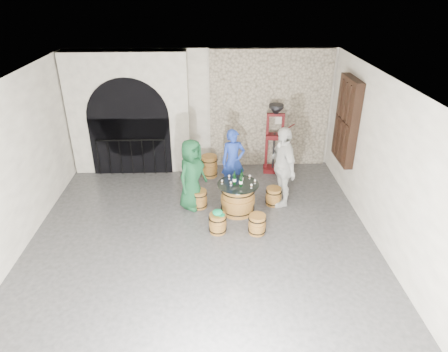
{
  "coord_description": "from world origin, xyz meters",
  "views": [
    {
      "loc": [
        0.22,
        -6.36,
        4.85
      ],
      "look_at": [
        0.48,
        1.13,
        1.05
      ],
      "focal_mm": 32.0,
      "sensor_mm": 36.0,
      "label": 1
    }
  ],
  "objects_px": {
    "barrel_stool_far": "(233,185)",
    "person_white": "(283,167)",
    "person_green": "(192,174)",
    "corking_press": "(275,133)",
    "barrel_stool_near_right": "(257,224)",
    "barrel_stool_right": "(273,196)",
    "barrel_stool_left": "(199,199)",
    "side_barrel": "(209,166)",
    "wine_bottle_center": "(241,181)",
    "person_blue": "(233,161)",
    "barrel_stool_near_left": "(218,223)",
    "wine_bottle_left": "(234,179)",
    "wine_bottle_right": "(242,177)",
    "barrel_table": "(238,198)"
  },
  "relations": [
    {
      "from": "barrel_stool_far",
      "to": "wine_bottle_left",
      "type": "xyz_separation_m",
      "value": [
        -0.03,
        -0.91,
        0.64
      ]
    },
    {
      "from": "barrel_stool_far",
      "to": "person_blue",
      "type": "height_order",
      "value": "person_blue"
    },
    {
      "from": "person_blue",
      "to": "wine_bottle_right",
      "type": "bearing_deg",
      "value": -92.41
    },
    {
      "from": "barrel_stool_right",
      "to": "barrel_stool_near_right",
      "type": "distance_m",
      "value": 1.26
    },
    {
      "from": "person_white",
      "to": "barrel_table",
      "type": "bearing_deg",
      "value": -84.51
    },
    {
      "from": "barrel_stool_far",
      "to": "side_barrel",
      "type": "height_order",
      "value": "side_barrel"
    },
    {
      "from": "barrel_stool_near_left",
      "to": "person_green",
      "type": "height_order",
      "value": "person_green"
    },
    {
      "from": "person_green",
      "to": "person_blue",
      "type": "height_order",
      "value": "person_green"
    },
    {
      "from": "barrel_stool_far",
      "to": "person_white",
      "type": "xyz_separation_m",
      "value": [
        1.08,
        -0.54,
        0.74
      ]
    },
    {
      "from": "corking_press",
      "to": "barrel_stool_near_left",
      "type": "bearing_deg",
      "value": -113.26
    },
    {
      "from": "wine_bottle_right",
      "to": "corking_press",
      "type": "height_order",
      "value": "corking_press"
    },
    {
      "from": "barrel_stool_near_right",
      "to": "barrel_stool_right",
      "type": "bearing_deg",
      "value": 66.09
    },
    {
      "from": "barrel_stool_left",
      "to": "person_green",
      "type": "distance_m",
      "value": 0.64
    },
    {
      "from": "barrel_stool_near_left",
      "to": "wine_bottle_center",
      "type": "xyz_separation_m",
      "value": [
        0.52,
        0.67,
        0.64
      ]
    },
    {
      "from": "barrel_stool_left",
      "to": "person_green",
      "type": "relative_size",
      "value": 0.26
    },
    {
      "from": "barrel_stool_near_left",
      "to": "side_barrel",
      "type": "xyz_separation_m",
      "value": [
        -0.17,
        2.62,
        0.08
      ]
    },
    {
      "from": "barrel_stool_right",
      "to": "corking_press",
      "type": "distance_m",
      "value": 2.01
    },
    {
      "from": "barrel_stool_near_left",
      "to": "barrel_table",
      "type": "bearing_deg",
      "value": 58.89
    },
    {
      "from": "barrel_stool_far",
      "to": "person_green",
      "type": "xyz_separation_m",
      "value": [
        -0.98,
        -0.62,
        0.62
      ]
    },
    {
      "from": "barrel_stool_near_left",
      "to": "wine_bottle_center",
      "type": "distance_m",
      "value": 1.06
    },
    {
      "from": "barrel_stool_left",
      "to": "barrel_stool_near_right",
      "type": "xyz_separation_m",
      "value": [
        1.22,
        -1.09,
        0.0
      ]
    },
    {
      "from": "barrel_stool_right",
      "to": "wine_bottle_center",
      "type": "xyz_separation_m",
      "value": [
        -0.8,
        -0.41,
        0.64
      ]
    },
    {
      "from": "barrel_stool_left",
      "to": "barrel_stool_near_right",
      "type": "relative_size",
      "value": 1.0
    },
    {
      "from": "person_white",
      "to": "side_barrel",
      "type": "relative_size",
      "value": 3.23
    },
    {
      "from": "wine_bottle_left",
      "to": "wine_bottle_right",
      "type": "distance_m",
      "value": 0.17
    },
    {
      "from": "barrel_stool_left",
      "to": "side_barrel",
      "type": "distance_m",
      "value": 1.61
    },
    {
      "from": "barrel_stool_near_right",
      "to": "person_green",
      "type": "distance_m",
      "value": 1.88
    },
    {
      "from": "barrel_stool_right",
      "to": "barrel_stool_near_right",
      "type": "relative_size",
      "value": 1.0
    },
    {
      "from": "barrel_stool_far",
      "to": "person_green",
      "type": "relative_size",
      "value": 0.26
    },
    {
      "from": "barrel_table",
      "to": "person_white",
      "type": "xyz_separation_m",
      "value": [
        1.03,
        0.37,
        0.59
      ]
    },
    {
      "from": "person_green",
      "to": "wine_bottle_right",
      "type": "xyz_separation_m",
      "value": [
        1.1,
        -0.23,
        0.02
      ]
    },
    {
      "from": "barrel_stool_near_right",
      "to": "wine_bottle_left",
      "type": "height_order",
      "value": "wine_bottle_left"
    },
    {
      "from": "person_green",
      "to": "corking_press",
      "type": "relative_size",
      "value": 0.88
    },
    {
      "from": "barrel_stool_left",
      "to": "wine_bottle_right",
      "type": "distance_m",
      "value": 1.16
    },
    {
      "from": "wine_bottle_right",
      "to": "barrel_stool_left",
      "type": "bearing_deg",
      "value": 168.79
    },
    {
      "from": "wine_bottle_center",
      "to": "barrel_stool_far",
      "type": "bearing_deg",
      "value": 95.67
    },
    {
      "from": "barrel_table",
      "to": "wine_bottle_left",
      "type": "bearing_deg",
      "value": 178.42
    },
    {
      "from": "side_barrel",
      "to": "wine_bottle_center",
      "type": "bearing_deg",
      "value": -70.45
    },
    {
      "from": "barrel_stool_left",
      "to": "wine_bottle_center",
      "type": "distance_m",
      "value": 1.18
    },
    {
      "from": "person_green",
      "to": "side_barrel",
      "type": "xyz_separation_m",
      "value": [
        0.39,
        1.55,
        -0.54
      ]
    },
    {
      "from": "person_green",
      "to": "wine_bottle_left",
      "type": "height_order",
      "value": "person_green"
    },
    {
      "from": "barrel_table",
      "to": "barrel_stool_near_right",
      "type": "relative_size",
      "value": 2.16
    },
    {
      "from": "barrel_stool_left",
      "to": "corking_press",
      "type": "relative_size",
      "value": 0.23
    },
    {
      "from": "barrel_stool_left",
      "to": "barrel_stool_far",
      "type": "xyz_separation_m",
      "value": [
        0.83,
        0.66,
        0.0
      ]
    },
    {
      "from": "barrel_stool_left",
      "to": "corking_press",
      "type": "xyz_separation_m",
      "value": [
        1.98,
        1.85,
        0.88
      ]
    },
    {
      "from": "barrel_stool_far",
      "to": "wine_bottle_left",
      "type": "bearing_deg",
      "value": -92.13
    },
    {
      "from": "person_green",
      "to": "wine_bottle_right",
      "type": "distance_m",
      "value": 1.13
    },
    {
      "from": "person_blue",
      "to": "person_white",
      "type": "bearing_deg",
      "value": -41.13
    },
    {
      "from": "wine_bottle_left",
      "to": "barrel_stool_far",
      "type": "bearing_deg",
      "value": 87.87
    },
    {
      "from": "wine_bottle_right",
      "to": "corking_press",
      "type": "bearing_deg",
      "value": 63.37
    }
  ]
}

